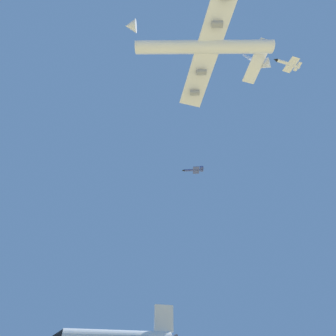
{
  "coord_description": "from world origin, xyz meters",
  "views": [
    {
      "loc": [
        47.3,
        74.76,
        1.55
      ],
      "look_at": [
        -0.9,
        18.79,
        59.68
      ],
      "focal_mm": 26.01,
      "sensor_mm": 36.0,
      "label": 1
    }
  ],
  "objects": [
    {
      "name": "carrier_jet",
      "position": [
        -4.99,
        43.32,
        123.32
      ],
      "size": [
        72.85,
        57.53,
        23.49
      ],
      "rotation": [
        0.27,
        0.0,
        -0.44
      ],
      "color": "white"
    },
    {
      "name": "chase_jet_left_wing",
      "position": [
        -53.13,
        -14.43,
        104.54
      ],
      "size": [
        12.92,
        12.75,
        4.0
      ],
      "rotation": [
        0.0,
        0.0,
        -0.78
      ],
      "color": "#38478C"
    },
    {
      "name": "chase_jet_lead",
      "position": [
        -39.02,
        66.17,
        117.03
      ],
      "size": [
        14.96,
        9.36,
        4.0
      ],
      "rotation": [
        0.0,
        0.0,
        -0.43
      ],
      "color": "silver"
    }
  ]
}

